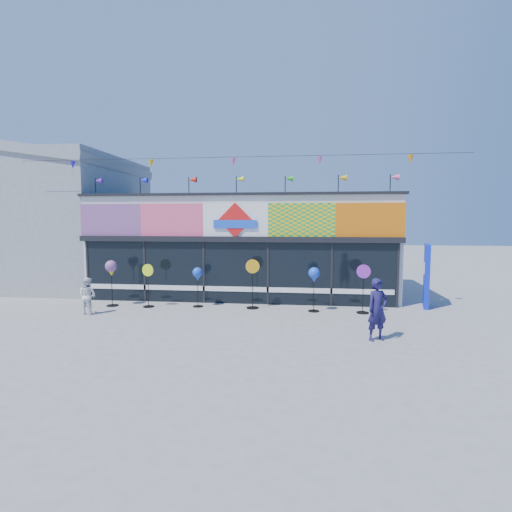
% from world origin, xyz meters
% --- Properties ---
extents(ground, '(80.00, 80.00, 0.00)m').
position_xyz_m(ground, '(0.00, 0.00, 0.00)').
color(ground, gray).
rests_on(ground, ground).
extents(kite_shop, '(16.00, 5.70, 5.31)m').
position_xyz_m(kite_shop, '(0.00, 5.94, 2.05)').
color(kite_shop, silver).
rests_on(kite_shop, ground).
extents(neighbour_building, '(8.18, 7.20, 6.87)m').
position_xyz_m(neighbour_building, '(-10.00, 7.00, 3.20)').
color(neighbour_building, '#999B9E').
rests_on(neighbour_building, ground).
extents(blue_sign, '(0.43, 1.13, 2.24)m').
position_xyz_m(blue_sign, '(6.85, 3.67, 1.13)').
color(blue_sign, '#0D22C3').
rests_on(blue_sign, ground).
extents(spinner_0, '(0.42, 0.42, 1.66)m').
position_xyz_m(spinner_0, '(-4.36, 2.46, 1.33)').
color(spinner_0, black).
rests_on(spinner_0, ground).
extents(spinner_1, '(0.43, 0.39, 1.54)m').
position_xyz_m(spinner_1, '(-2.99, 2.45, 0.82)').
color(spinner_1, black).
rests_on(spinner_1, ground).
extents(spinner_2, '(0.36, 0.36, 1.42)m').
position_xyz_m(spinner_2, '(-1.25, 2.69, 1.14)').
color(spinner_2, black).
rests_on(spinner_2, ground).
extents(spinner_3, '(0.48, 0.44, 1.73)m').
position_xyz_m(spinner_3, '(0.73, 2.68, 0.91)').
color(spinner_3, black).
rests_on(spinner_3, ground).
extents(spinner_4, '(0.38, 0.38, 1.51)m').
position_xyz_m(spinner_4, '(2.85, 2.44, 1.21)').
color(spinner_4, black).
rests_on(spinner_4, ground).
extents(spinner_5, '(0.46, 0.42, 1.63)m').
position_xyz_m(spinner_5, '(4.47, 2.38, 0.86)').
color(spinner_5, black).
rests_on(spinner_5, ground).
extents(adult_man, '(0.70, 0.61, 1.61)m').
position_xyz_m(adult_man, '(4.39, -0.65, 0.81)').
color(adult_man, '#1B1646').
rests_on(adult_man, ground).
extents(child, '(0.64, 0.44, 1.22)m').
position_xyz_m(child, '(-4.58, 1.21, 0.61)').
color(child, white).
rests_on(child, ground).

